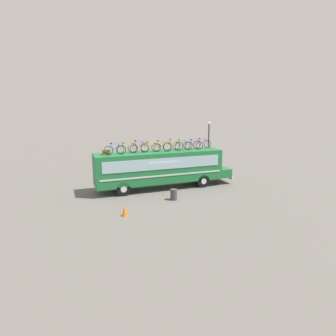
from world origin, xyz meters
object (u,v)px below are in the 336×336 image
object	(u,v)px
rooftop_bicycle_9	(202,144)
rooftop_bicycle_4	(151,148)
bus	(161,167)
rooftop_bicycle_1	(115,150)
street_lamp	(209,143)
luggage_bag_1	(106,152)
trash_bin	(174,195)
rooftop_bicycle_2	(127,149)
rooftop_bicycle_6	(173,146)
rooftop_bicycle_7	(182,145)
rooftop_bicycle_5	(161,147)
rooftop_bicycle_3	(139,147)
rooftop_bicycle_8	(194,145)
traffic_cone	(125,211)

from	to	relation	value
rooftop_bicycle_9	rooftop_bicycle_4	bearing A→B (deg)	-175.39
rooftop_bicycle_4	bus	bearing A→B (deg)	-0.96
rooftop_bicycle_1	street_lamp	xyz separation A→B (m)	(10.49, 4.49, -0.54)
luggage_bag_1	trash_bin	xyz separation A→B (m)	(4.26, -3.35, -2.89)
rooftop_bicycle_2	rooftop_bicycle_6	bearing A→B (deg)	-3.17
rooftop_bicycle_1	rooftop_bicycle_6	distance (m)	4.83
rooftop_bicycle_6	rooftop_bicycle_7	xyz separation A→B (m)	(0.97, 0.51, -0.04)
rooftop_bicycle_4	rooftop_bicycle_6	xyz separation A→B (m)	(1.88, -0.16, 0.04)
rooftop_bicycle_2	rooftop_bicycle_7	world-z (taller)	rooftop_bicycle_7
bus	rooftop_bicycle_5	world-z (taller)	rooftop_bicycle_5
rooftop_bicycle_3	rooftop_bicycle_7	bearing A→B (deg)	1.46
rooftop_bicycle_1	rooftop_bicycle_3	xyz separation A→B (m)	(2.00, 0.51, 0.02)
rooftop_bicycle_2	rooftop_bicycle_6	distance (m)	3.84
trash_bin	rooftop_bicycle_7	bearing A→B (deg)	59.21
rooftop_bicycle_2	rooftop_bicycle_4	xyz separation A→B (m)	(1.95, -0.06, 0.00)
street_lamp	rooftop_bicycle_8	bearing A→B (deg)	-130.97
rooftop_bicycle_3	rooftop_bicycle_8	xyz separation A→B (m)	(4.75, -0.33, -0.02)
rooftop_bicycle_8	traffic_cone	bearing A→B (deg)	-144.58
rooftop_bicycle_3	trash_bin	world-z (taller)	rooftop_bicycle_3
rooftop_bicycle_9	trash_bin	xyz separation A→B (m)	(-4.14, -3.68, -3.08)
rooftop_bicycle_4	rooftop_bicycle_6	bearing A→B (deg)	-4.72
rooftop_bicycle_3	rooftop_bicycle_8	world-z (taller)	rooftop_bicycle_3
rooftop_bicycle_3	street_lamp	xyz separation A→B (m)	(8.49, 3.98, -0.57)
luggage_bag_1	rooftop_bicycle_6	bearing A→B (deg)	-2.21
bus	rooftop_bicycle_6	world-z (taller)	rooftop_bicycle_6
rooftop_bicycle_6	rooftop_bicycle_1	bearing A→B (deg)	-178.82
rooftop_bicycle_5	trash_bin	xyz separation A→B (m)	(-0.23, -3.38, -3.08)
luggage_bag_1	rooftop_bicycle_5	bearing A→B (deg)	0.36
luggage_bag_1	rooftop_bicycle_4	world-z (taller)	rooftop_bicycle_4
luggage_bag_1	rooftop_bicycle_9	xyz separation A→B (m)	(8.40, 0.33, 0.19)
rooftop_bicycle_6	trash_bin	world-z (taller)	rooftop_bicycle_6
rooftop_bicycle_1	rooftop_bicycle_9	world-z (taller)	rooftop_bicycle_9
rooftop_bicycle_1	traffic_cone	size ratio (longest dim) A/B	2.57
rooftop_bicycle_2	luggage_bag_1	bearing A→B (deg)	-179.94
bus	rooftop_bicycle_2	world-z (taller)	rooftop_bicycle_2
rooftop_bicycle_6	rooftop_bicycle_7	bearing A→B (deg)	27.56
trash_bin	rooftop_bicycle_6	bearing A→B (deg)	69.07
luggage_bag_1	rooftop_bicycle_7	distance (m)	6.44
rooftop_bicycle_1	street_lamp	distance (m)	11.43
luggage_bag_1	rooftop_bicycle_8	world-z (taller)	rooftop_bicycle_8
rooftop_bicycle_6	rooftop_bicycle_5	bearing A→B (deg)	166.15
luggage_bag_1	street_lamp	size ratio (longest dim) A/B	0.11
bus	street_lamp	distance (m)	8.00
rooftop_bicycle_9	bus	bearing A→B (deg)	-174.18
bus	rooftop_bicycle_2	xyz separation A→B (m)	(-2.81, 0.07, 1.66)
rooftop_bicycle_7	bus	bearing A→B (deg)	-169.56
rooftop_bicycle_6	trash_bin	distance (m)	4.57
rooftop_bicycle_2	rooftop_bicycle_3	distance (m)	1.02
rooftop_bicycle_8	traffic_cone	world-z (taller)	rooftop_bicycle_8
luggage_bag_1	trash_bin	distance (m)	6.15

